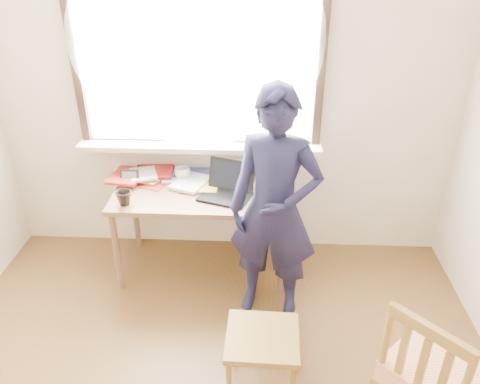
{
  "coord_description": "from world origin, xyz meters",
  "views": [
    {
      "loc": [
        0.27,
        -1.37,
        2.32
      ],
      "look_at": [
        0.16,
        0.95,
        1.06
      ],
      "focal_mm": 35.0,
      "sensor_mm": 36.0,
      "label": 1
    }
  ],
  "objects_px": {
    "mug_dark": "(124,198)",
    "work_chair": "(262,344)",
    "desk": "(201,200)",
    "mug_white": "(183,173)",
    "person": "(274,210)",
    "side_chair": "(433,377)",
    "laptop": "(228,188)"
  },
  "relations": [
    {
      "from": "desk",
      "to": "side_chair",
      "type": "distance_m",
      "value": 1.91
    },
    {
      "from": "laptop",
      "to": "mug_white",
      "type": "bearing_deg",
      "value": 146.95
    },
    {
      "from": "person",
      "to": "desk",
      "type": "bearing_deg",
      "value": 153.28
    },
    {
      "from": "side_chair",
      "to": "person",
      "type": "relative_size",
      "value": 0.57
    },
    {
      "from": "side_chair",
      "to": "laptop",
      "type": "bearing_deg",
      "value": 127.91
    },
    {
      "from": "work_chair",
      "to": "side_chair",
      "type": "height_order",
      "value": "side_chair"
    },
    {
      "from": "mug_dark",
      "to": "side_chair",
      "type": "bearing_deg",
      "value": -34.05
    },
    {
      "from": "work_chair",
      "to": "side_chair",
      "type": "xyz_separation_m",
      "value": [
        0.81,
        -0.3,
        0.14
      ]
    },
    {
      "from": "mug_white",
      "to": "side_chair",
      "type": "xyz_separation_m",
      "value": [
        1.44,
        -1.62,
        -0.25
      ]
    },
    {
      "from": "mug_dark",
      "to": "person",
      "type": "relative_size",
      "value": 0.07
    },
    {
      "from": "desk",
      "to": "laptop",
      "type": "distance_m",
      "value": 0.24
    },
    {
      "from": "mug_white",
      "to": "laptop",
      "type": "bearing_deg",
      "value": -33.05
    },
    {
      "from": "desk",
      "to": "mug_white",
      "type": "height_order",
      "value": "mug_white"
    },
    {
      "from": "laptop",
      "to": "work_chair",
      "type": "bearing_deg",
      "value": -76.3
    },
    {
      "from": "desk",
      "to": "work_chair",
      "type": "distance_m",
      "value": 1.24
    },
    {
      "from": "desk",
      "to": "person",
      "type": "distance_m",
      "value": 0.71
    },
    {
      "from": "desk",
      "to": "side_chair",
      "type": "height_order",
      "value": "side_chair"
    },
    {
      "from": "mug_white",
      "to": "side_chair",
      "type": "bearing_deg",
      "value": -48.33
    },
    {
      "from": "desk",
      "to": "work_chair",
      "type": "relative_size",
      "value": 3.11
    },
    {
      "from": "mug_dark",
      "to": "work_chair",
      "type": "bearing_deg",
      "value": -43.06
    },
    {
      "from": "laptop",
      "to": "person",
      "type": "xyz_separation_m",
      "value": [
        0.33,
        -0.4,
        0.07
      ]
    },
    {
      "from": "desk",
      "to": "side_chair",
      "type": "bearing_deg",
      "value": -47.9
    },
    {
      "from": "mug_dark",
      "to": "work_chair",
      "type": "relative_size",
      "value": 0.26
    },
    {
      "from": "mug_dark",
      "to": "person",
      "type": "distance_m",
      "value": 1.07
    },
    {
      "from": "mug_dark",
      "to": "side_chair",
      "type": "height_order",
      "value": "side_chair"
    },
    {
      "from": "work_chair",
      "to": "person",
      "type": "xyz_separation_m",
      "value": [
        0.06,
        0.68,
        0.46
      ]
    },
    {
      "from": "work_chair",
      "to": "side_chair",
      "type": "bearing_deg",
      "value": -20.06
    },
    {
      "from": "side_chair",
      "to": "person",
      "type": "height_order",
      "value": "person"
    },
    {
      "from": "mug_white",
      "to": "work_chair",
      "type": "bearing_deg",
      "value": -64.54
    },
    {
      "from": "mug_white",
      "to": "person",
      "type": "relative_size",
      "value": 0.07
    },
    {
      "from": "laptop",
      "to": "mug_white",
      "type": "distance_m",
      "value": 0.44
    },
    {
      "from": "mug_white",
      "to": "person",
      "type": "bearing_deg",
      "value": -42.81
    }
  ]
}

